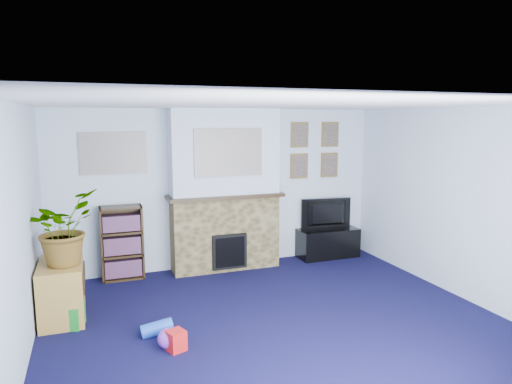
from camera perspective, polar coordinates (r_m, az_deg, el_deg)
name	(u,v)px	position (r m, az deg, el deg)	size (l,w,h in m)	color
floor	(277,324)	(5.27, 2.69, -16.12)	(5.00, 4.50, 0.01)	black
ceiling	(279,104)	(4.78, 2.91, 10.93)	(5.00, 4.50, 0.01)	white
wall_back	(221,188)	(6.98, -4.38, 0.44)	(5.00, 0.04, 2.40)	silver
wall_front	(421,292)	(3.03, 19.92, -11.70)	(5.00, 0.04, 2.40)	silver
wall_left	(17,239)	(4.56, -27.66, -5.22)	(0.04, 4.50, 2.40)	silver
wall_right	(462,204)	(6.28, 24.34, -1.32)	(0.04, 4.50, 2.40)	silver
chimney_breast	(225,191)	(6.79, -3.91, 0.06)	(1.72, 0.50, 2.40)	brown
collage_main	(229,152)	(6.52, -3.45, 4.97)	(1.00, 0.03, 0.68)	gray
collage_left	(113,153)	(6.66, -17.41, 4.66)	(0.90, 0.03, 0.58)	gray
portrait_tl	(300,135)	(7.34, 5.47, 7.12)	(0.30, 0.03, 0.40)	brown
portrait_tr	(330,134)	(7.60, 9.25, 7.11)	(0.30, 0.03, 0.40)	brown
portrait_bl	(299,166)	(7.38, 5.41, 3.24)	(0.30, 0.03, 0.40)	brown
portrait_br	(329,165)	(7.63, 9.15, 3.36)	(0.30, 0.03, 0.40)	brown
tv_stand	(328,243)	(7.64, 8.95, -6.37)	(0.99, 0.42, 0.47)	black
television	(328,214)	(7.54, 8.97, -2.74)	(0.85, 0.11, 0.49)	black
bookshelf	(122,244)	(6.74, -16.40, -6.29)	(0.58, 0.28, 1.05)	black
sideboard	(62,288)	(5.73, -23.11, -10.99)	(0.46, 0.84, 0.65)	#A97F36
potted_plant	(62,228)	(5.48, -23.08, -4.16)	(0.74, 0.64, 0.82)	#26661E
mantel_clock	(224,190)	(6.73, -4.06, 0.29)	(0.09, 0.05, 0.13)	gold
mantel_candle	(243,188)	(6.82, -1.60, 0.51)	(0.05, 0.05, 0.16)	#B2BFC6
mantel_teddy	(186,192)	(6.60, -8.78, -0.01)	(0.13, 0.13, 0.13)	gray
mantel_can	(272,188)	(6.98, 2.02, 0.54)	(0.06, 0.06, 0.12)	red
green_crate	(68,315)	(5.54, -22.49, -13.99)	(0.31, 0.25, 0.25)	#198C26
toy_ball	(168,340)	(4.82, -10.99, -17.66)	(0.20, 0.20, 0.20)	purple
toy_block	(176,340)	(4.76, -9.98, -17.72)	(0.16, 0.16, 0.20)	red
toy_tube	(157,329)	(5.11, -12.25, -16.34)	(0.15, 0.15, 0.33)	blue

